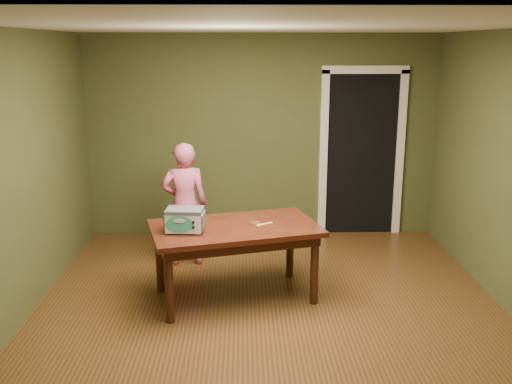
# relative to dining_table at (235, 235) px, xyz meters

# --- Properties ---
(floor) EXTENTS (5.00, 5.00, 0.00)m
(floor) POSITION_rel_dining_table_xyz_m (0.33, -0.47, -0.65)
(floor) COLOR brown
(floor) RESTS_ON ground
(room_shell) EXTENTS (4.52, 5.02, 2.61)m
(room_shell) POSITION_rel_dining_table_xyz_m (0.33, -0.47, 1.06)
(room_shell) COLOR #454E29
(room_shell) RESTS_ON ground
(doorway) EXTENTS (1.10, 0.66, 2.25)m
(doorway) POSITION_rel_dining_table_xyz_m (1.63, 2.31, 0.41)
(doorway) COLOR black
(doorway) RESTS_ON ground
(dining_table) EXTENTS (1.78, 1.28, 0.75)m
(dining_table) POSITION_rel_dining_table_xyz_m (0.00, 0.00, 0.00)
(dining_table) COLOR #390F0C
(dining_table) RESTS_ON floor
(toy_oven) EXTENTS (0.38, 0.27, 0.22)m
(toy_oven) POSITION_rel_dining_table_xyz_m (-0.46, -0.17, 0.22)
(toy_oven) COLOR #4C4F54
(toy_oven) RESTS_ON dining_table
(baking_pan) EXTENTS (0.10, 0.10, 0.02)m
(baking_pan) POSITION_rel_dining_table_xyz_m (0.20, 0.04, 0.11)
(baking_pan) COLOR silver
(baking_pan) RESTS_ON dining_table
(spatula) EXTENTS (0.16, 0.12, 0.01)m
(spatula) POSITION_rel_dining_table_xyz_m (0.29, 0.03, 0.10)
(spatula) COLOR #F5D36A
(spatula) RESTS_ON dining_table
(child) EXTENTS (0.55, 0.39, 1.42)m
(child) POSITION_rel_dining_table_xyz_m (-0.58, 0.93, 0.06)
(child) COLOR #D95982
(child) RESTS_ON floor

